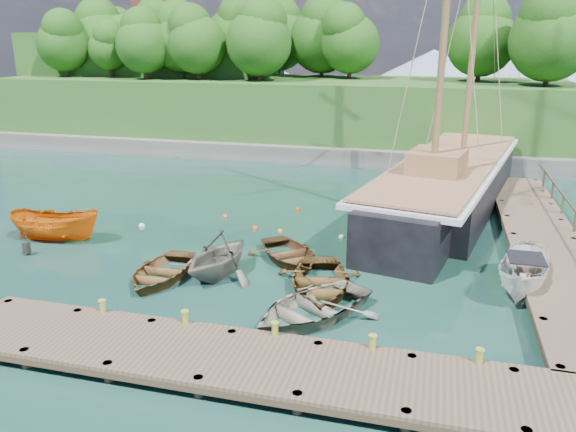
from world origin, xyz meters
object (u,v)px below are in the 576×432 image
rowboat_3 (311,317)px  rowboat_4 (290,261)px  rowboat_0 (161,279)px  cabin_boat_white (522,292)px  rowboat_2 (319,291)px  schooner (447,188)px  rowboat_1 (218,275)px  motorboat_orange (58,241)px

rowboat_3 → rowboat_4: size_ratio=1.17×
rowboat_4 → rowboat_0: bearing=177.1°
rowboat_3 → rowboat_4: rowboat_3 is taller
rowboat_0 → cabin_boat_white: 14.30m
rowboat_2 → rowboat_4: rowboat_2 is taller
rowboat_0 → rowboat_3: bearing=-14.5°
rowboat_0 → schooner: bearing=50.0°
rowboat_1 → rowboat_2: (4.36, -0.42, 0.00)m
rowboat_4 → cabin_boat_white: bearing=-43.2°
rowboat_4 → schooner: bearing=18.9°
rowboat_1 → cabin_boat_white: (11.95, 1.50, 0.00)m
rowboat_2 → schooner: 13.98m
motorboat_orange → cabin_boat_white: (21.07, -0.42, 0.00)m
motorboat_orange → cabin_boat_white: 21.08m
rowboat_2 → rowboat_3: size_ratio=0.98×
rowboat_2 → rowboat_0: bearing=172.7°
rowboat_1 → rowboat_3: 5.21m
cabin_boat_white → schooner: (-2.83, 11.17, 1.18)m
rowboat_2 → cabin_boat_white: (7.59, 1.92, 0.00)m
motorboat_orange → rowboat_4: bearing=-94.2°
rowboat_1 → rowboat_4: bearing=56.5°
cabin_boat_white → rowboat_0: bearing=-156.3°
rowboat_0 → rowboat_3: (6.65, -1.68, 0.00)m
rowboat_2 → motorboat_orange: (-13.48, 2.34, 0.00)m
motorboat_orange → schooner: schooner is taller
rowboat_1 → schooner: 15.66m
rowboat_1 → motorboat_orange: (-9.12, 1.92, 0.00)m
rowboat_2 → schooner: size_ratio=0.17×
rowboat_4 → cabin_boat_white: 9.54m
rowboat_0 → rowboat_1: rowboat_1 is taller
rowboat_1 → rowboat_4: rowboat_1 is taller
rowboat_2 → cabin_boat_white: cabin_boat_white is taller
cabin_boat_white → rowboat_4: bearing=-171.0°
rowboat_3 → rowboat_4: 5.34m
rowboat_3 → rowboat_1: bearing=-176.6°
rowboat_1 → cabin_boat_white: rowboat_1 is taller
rowboat_4 → motorboat_orange: size_ratio=0.92×
rowboat_0 → rowboat_2: rowboat_2 is taller
rowboat_4 → schooner: 12.37m
rowboat_3 → motorboat_orange: (-13.63, 4.53, 0.00)m
rowboat_2 → cabin_boat_white: 7.83m
motorboat_orange → cabin_boat_white: size_ratio=0.99×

